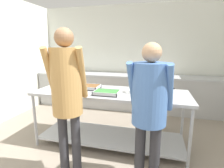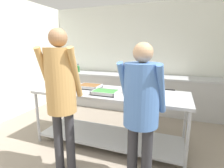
# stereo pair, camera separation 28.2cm
# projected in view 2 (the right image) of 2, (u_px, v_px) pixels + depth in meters

# --- Properties ---
(wall_rear) EXTENTS (5.02, 0.06, 2.65)m
(wall_rear) POSITION_uv_depth(u_px,v_px,m) (139.00, 57.00, 4.62)
(wall_rear) COLOR silver
(wall_rear) RESTS_ON ground_plane
(wall_left) EXTENTS (0.06, 3.66, 2.65)m
(wall_left) POSITION_uv_depth(u_px,v_px,m) (11.00, 59.00, 3.85)
(wall_left) COLOR silver
(wall_left) RESTS_ON ground_plane
(back_counter) EXTENTS (4.86, 0.65, 0.89)m
(back_counter) POSITION_uv_depth(u_px,v_px,m) (135.00, 92.00, 4.46)
(back_counter) COLOR #A8A8A8
(back_counter) RESTS_ON ground_plane
(serving_counter) EXTENTS (2.40, 0.83, 0.89)m
(serving_counter) POSITION_uv_depth(u_px,v_px,m) (110.00, 109.00, 2.81)
(serving_counter) COLOR #ADAFB5
(serving_counter) RESTS_ON ground_plane
(broccoli_bowl) EXTENTS (0.26, 0.26, 0.13)m
(broccoli_bowl) POSITION_uv_depth(u_px,v_px,m) (63.00, 87.00, 2.86)
(broccoli_bowl) COLOR #B2B2B7
(broccoli_bowl) RESTS_ON serving_counter
(serving_tray_vegetables) EXTENTS (0.37, 0.31, 0.05)m
(serving_tray_vegetables) POSITION_uv_depth(u_px,v_px,m) (90.00, 86.00, 2.99)
(serving_tray_vegetables) COLOR #ADAFB5
(serving_tray_vegetables) RESTS_ON serving_counter
(serving_tray_roast) EXTENTS (0.37, 0.27, 0.05)m
(serving_tray_roast) POSITION_uv_depth(u_px,v_px,m) (105.00, 93.00, 2.59)
(serving_tray_roast) COLOR #ADAFB5
(serving_tray_roast) RESTS_ON serving_counter
(plate_stack) EXTENTS (0.23, 0.23, 0.05)m
(plate_stack) POSITION_uv_depth(u_px,v_px,m) (131.00, 91.00, 2.67)
(plate_stack) COLOR white
(plate_stack) RESTS_ON serving_counter
(sauce_pan) EXTENTS (0.42, 0.28, 0.08)m
(sauce_pan) POSITION_uv_depth(u_px,v_px,m) (156.00, 90.00, 2.64)
(sauce_pan) COLOR #ADAFB5
(sauce_pan) RESTS_ON serving_counter
(guest_serving_left) EXTENTS (0.51, 0.38, 1.63)m
(guest_serving_left) POSITION_uv_depth(u_px,v_px,m) (141.00, 102.00, 1.88)
(guest_serving_left) COLOR #2D2D33
(guest_serving_left) RESTS_ON ground_plane
(guest_serving_right) EXTENTS (0.50, 0.42, 1.78)m
(guest_serving_right) POSITION_uv_depth(u_px,v_px,m) (61.00, 88.00, 2.03)
(guest_serving_right) COLOR #2D2D33
(guest_serving_right) RESTS_ON ground_plane
(water_bottle) EXTENTS (0.08, 0.08, 0.23)m
(water_bottle) POSITION_uv_depth(u_px,v_px,m) (78.00, 68.00, 4.84)
(water_bottle) COLOR #23602D
(water_bottle) RESTS_ON back_counter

